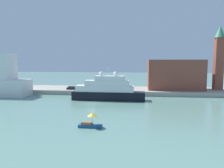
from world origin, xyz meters
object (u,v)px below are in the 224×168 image
(large_yacht, at_px, (107,90))
(mooring_bollard, at_px, (108,90))
(person_figure, at_px, (81,87))
(bell_tower, at_px, (219,55))
(parked_car, at_px, (72,88))
(harbor_building, at_px, (175,75))
(small_motorboat, at_px, (90,121))

(large_yacht, xyz_separation_m, mooring_bollard, (-1.44, 10.93, -1.29))
(large_yacht, height_order, person_figure, large_yacht)
(mooring_bollard, bearing_deg, bell_tower, 11.22)
(parked_car, bearing_deg, harbor_building, 7.78)
(large_yacht, height_order, harbor_building, harbor_building)
(harbor_building, height_order, parked_car, harbor_building)
(harbor_building, height_order, person_figure, harbor_building)
(large_yacht, distance_m, parked_car, 20.85)
(large_yacht, relative_size, harbor_building, 1.13)
(small_motorboat, distance_m, mooring_bollard, 41.71)
(small_motorboat, xyz_separation_m, parked_car, (-17.37, 43.60, 1.09))
(large_yacht, distance_m, small_motorboat, 30.79)
(small_motorboat, distance_m, parked_car, 46.95)
(harbor_building, bearing_deg, large_yacht, -143.57)
(small_motorboat, relative_size, mooring_bollard, 7.62)
(bell_tower, xyz_separation_m, parked_car, (-58.47, -6.67, -13.31))
(small_motorboat, relative_size, harbor_building, 0.21)
(large_yacht, relative_size, parked_car, 5.73)
(bell_tower, height_order, person_figure, bell_tower)
(bell_tower, xyz_separation_m, person_figure, (-55.08, -5.15, -13.16))
(small_motorboat, height_order, mooring_bollard, small_motorboat)
(small_motorboat, bearing_deg, bell_tower, 50.74)
(large_yacht, distance_m, mooring_bollard, 11.10)
(harbor_building, relative_size, mooring_bollard, 35.49)
(person_figure, bearing_deg, harbor_building, 6.22)
(person_figure, bearing_deg, large_yacht, -48.04)
(mooring_bollard, bearing_deg, large_yacht, -82.51)
(mooring_bollard, bearing_deg, person_figure, 163.15)
(bell_tower, distance_m, person_figure, 56.86)
(parked_car, height_order, person_figure, person_figure)
(large_yacht, distance_m, bell_tower, 48.04)
(parked_car, bearing_deg, small_motorboat, -68.28)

